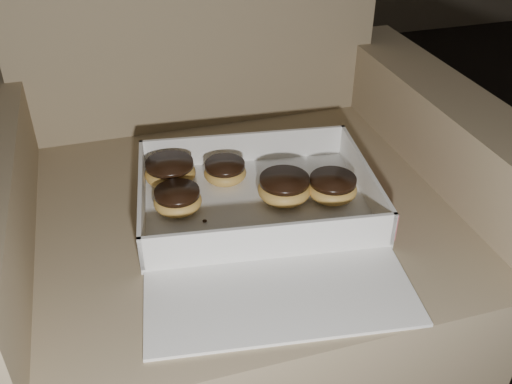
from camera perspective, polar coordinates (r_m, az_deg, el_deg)
The scene contains 10 objects.
armchair at distance 1.05m, azimuth -2.39°, elevation -4.27°, with size 0.87×0.73×0.91m.
bakery_box at distance 0.88m, azimuth 0.58°, elevation -2.19°, with size 0.41×0.47×0.06m.
donut_a at distance 0.95m, azimuth -3.11°, elevation 2.07°, with size 0.07×0.07×0.04m.
donut_b at distance 0.95m, azimuth -8.58°, elevation 2.02°, with size 0.08×0.08×0.04m.
donut_c at distance 0.91m, azimuth 7.65°, elevation 0.44°, with size 0.08×0.08×0.04m.
donut_d at distance 0.89m, azimuth -7.85°, elevation -0.76°, with size 0.08×0.08×0.04m.
donut_e at distance 0.90m, azimuth 2.84°, elevation 0.40°, with size 0.08×0.08×0.04m.
crumb_a at distance 0.87m, azimuth 6.28°, elevation -3.01°, with size 0.01×0.01×0.00m, color black.
crumb_b at distance 0.87m, azimuth -5.16°, elevation -2.89°, with size 0.01×0.01×0.00m, color black.
crumb_c at distance 0.87m, azimuth 7.71°, elevation -3.30°, with size 0.01×0.01×0.00m, color black.
Camera 1 is at (-0.31, -0.23, 0.94)m, focal length 40.00 mm.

